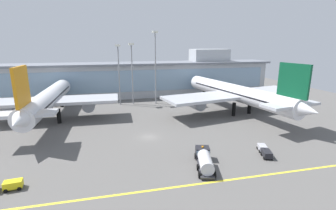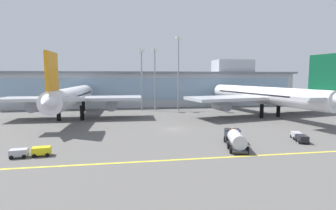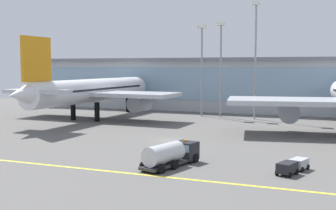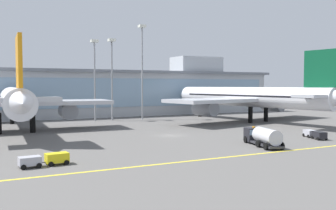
{
  "view_description": "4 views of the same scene",
  "coord_description": "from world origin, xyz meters",
  "px_view_note": "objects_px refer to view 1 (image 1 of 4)",
  "views": [
    {
      "loc": [
        -8.48,
        -55.15,
        21.85
      ],
      "look_at": [
        8.0,
        14.38,
        3.94
      ],
      "focal_mm": 26.48,
      "sensor_mm": 36.0,
      "label": 1
    },
    {
      "loc": [
        -11.19,
        -58.01,
        12.03
      ],
      "look_at": [
        -0.51,
        5.84,
        4.97
      ],
      "focal_mm": 27.86,
      "sensor_mm": 36.0,
      "label": 2
    },
    {
      "loc": [
        26.04,
        -64.53,
        11.9
      ],
      "look_at": [
        -1.97,
        5.12,
        5.17
      ],
      "focal_mm": 46.68,
      "sensor_mm": 36.0,
      "label": 3
    },
    {
      "loc": [
        -31.38,
        -61.59,
        9.44
      ],
      "look_at": [
        3.1,
        7.64,
        5.32
      ],
      "focal_mm": 39.52,
      "sensor_mm": 36.0,
      "label": 4
    }
  ],
  "objects_px": {
    "baggage_tug_near": "(2,186)",
    "apron_light_mast_east": "(132,64)",
    "service_truck_far": "(265,151)",
    "airliner_near_right": "(236,93)",
    "fuel_tanker_truck": "(204,159)",
    "apron_light_mast_west": "(155,58)",
    "apron_light_mast_centre": "(119,65)",
    "airliner_near_left": "(48,100)"
  },
  "relations": [
    {
      "from": "airliner_near_right",
      "to": "fuel_tanker_truck",
      "type": "xyz_separation_m",
      "value": [
        -23.22,
        -32.35,
        -4.75
      ]
    },
    {
      "from": "service_truck_far",
      "to": "apron_light_mast_centre",
      "type": "bearing_deg",
      "value": -133.96
    },
    {
      "from": "airliner_near_right",
      "to": "apron_light_mast_east",
      "type": "bearing_deg",
      "value": 47.8
    },
    {
      "from": "apron_light_mast_west",
      "to": "apron_light_mast_east",
      "type": "xyz_separation_m",
      "value": [
        -8.25,
        1.34,
        -2.26
      ]
    },
    {
      "from": "apron_light_mast_west",
      "to": "apron_light_mast_east",
      "type": "relative_size",
      "value": 1.19
    },
    {
      "from": "airliner_near_left",
      "to": "apron_light_mast_west",
      "type": "distance_m",
      "value": 37.76
    },
    {
      "from": "airliner_near_left",
      "to": "airliner_near_right",
      "type": "relative_size",
      "value": 0.91
    },
    {
      "from": "apron_light_mast_east",
      "to": "apron_light_mast_west",
      "type": "bearing_deg",
      "value": -9.25
    },
    {
      "from": "fuel_tanker_truck",
      "to": "apron_light_mast_centre",
      "type": "bearing_deg",
      "value": 28.0
    },
    {
      "from": "airliner_near_left",
      "to": "airliner_near_right",
      "type": "distance_m",
      "value": 56.58
    },
    {
      "from": "fuel_tanker_truck",
      "to": "airliner_near_right",
      "type": "bearing_deg",
      "value": -21.4
    },
    {
      "from": "baggage_tug_near",
      "to": "service_truck_far",
      "type": "height_order",
      "value": "same"
    },
    {
      "from": "service_truck_far",
      "to": "apron_light_mast_west",
      "type": "distance_m",
      "value": 52.11
    },
    {
      "from": "service_truck_far",
      "to": "apron_light_mast_east",
      "type": "xyz_separation_m",
      "value": [
        -21.58,
        49.12,
        13.7
      ]
    },
    {
      "from": "airliner_near_left",
      "to": "fuel_tanker_truck",
      "type": "relative_size",
      "value": 5.44
    },
    {
      "from": "airliner_near_right",
      "to": "apron_light_mast_west",
      "type": "relative_size",
      "value": 2.16
    },
    {
      "from": "baggage_tug_near",
      "to": "apron_light_mast_west",
      "type": "distance_m",
      "value": 61.86
    },
    {
      "from": "airliner_near_left",
      "to": "airliner_near_right",
      "type": "bearing_deg",
      "value": -92.25
    },
    {
      "from": "apron_light_mast_centre",
      "to": "service_truck_far",
      "type": "bearing_deg",
      "value": -61.97
    },
    {
      "from": "fuel_tanker_truck",
      "to": "apron_light_mast_west",
      "type": "height_order",
      "value": "apron_light_mast_west"
    },
    {
      "from": "service_truck_far",
      "to": "airliner_near_left",
      "type": "bearing_deg",
      "value": -108.02
    },
    {
      "from": "apron_light_mast_west",
      "to": "fuel_tanker_truck",
      "type": "bearing_deg",
      "value": -90.46
    },
    {
      "from": "service_truck_far",
      "to": "airliner_near_right",
      "type": "bearing_deg",
      "value": -179.35
    },
    {
      "from": "apron_light_mast_east",
      "to": "apron_light_mast_centre",
      "type": "bearing_deg",
      "value": 178.0
    },
    {
      "from": "fuel_tanker_truck",
      "to": "service_truck_far",
      "type": "relative_size",
      "value": 1.62
    },
    {
      "from": "service_truck_far",
      "to": "fuel_tanker_truck",
      "type": "bearing_deg",
      "value": -63.84
    },
    {
      "from": "airliner_near_right",
      "to": "apron_light_mast_east",
      "type": "height_order",
      "value": "apron_light_mast_east"
    },
    {
      "from": "baggage_tug_near",
      "to": "apron_light_mast_centre",
      "type": "relative_size",
      "value": 0.27
    },
    {
      "from": "airliner_near_left",
      "to": "airliner_near_right",
      "type": "xyz_separation_m",
      "value": [
        56.46,
        -3.77,
        -0.04
      ]
    },
    {
      "from": "airliner_near_left",
      "to": "apron_light_mast_west",
      "type": "bearing_deg",
      "value": -66.37
    },
    {
      "from": "apron_light_mast_west",
      "to": "airliner_near_right",
      "type": "bearing_deg",
      "value": -37.32
    },
    {
      "from": "airliner_near_right",
      "to": "apron_light_mast_centre",
      "type": "xyz_separation_m",
      "value": [
        -35.74,
        18.9,
        7.96
      ]
    },
    {
      "from": "service_truck_far",
      "to": "apron_light_mast_centre",
      "type": "distance_m",
      "value": 57.43
    },
    {
      "from": "baggage_tug_near",
      "to": "service_truck_far",
      "type": "xyz_separation_m",
      "value": [
        46.31,
        2.06,
        0.0
      ]
    },
    {
      "from": "airliner_near_right",
      "to": "apron_light_mast_west",
      "type": "xyz_separation_m",
      "value": [
        -22.82,
        17.4,
        10.49
      ]
    },
    {
      "from": "fuel_tanker_truck",
      "to": "apron_light_mast_east",
      "type": "xyz_separation_m",
      "value": [
        -7.86,
        51.09,
        12.98
      ]
    },
    {
      "from": "airliner_near_left",
      "to": "apron_light_mast_centre",
      "type": "relative_size",
      "value": 2.38
    },
    {
      "from": "airliner_near_right",
      "to": "apron_light_mast_centre",
      "type": "distance_m",
      "value": 41.21
    },
    {
      "from": "airliner_near_right",
      "to": "service_truck_far",
      "type": "height_order",
      "value": "airliner_near_right"
    },
    {
      "from": "baggage_tug_near",
      "to": "apron_light_mast_east",
      "type": "height_order",
      "value": "apron_light_mast_east"
    },
    {
      "from": "apron_light_mast_east",
      "to": "airliner_near_left",
      "type": "bearing_deg",
      "value": -149.46
    },
    {
      "from": "airliner_near_right",
      "to": "baggage_tug_near",
      "type": "distance_m",
      "value": 64.78
    }
  ]
}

